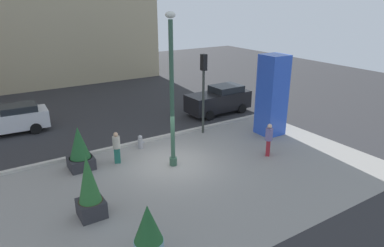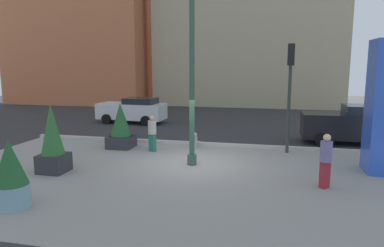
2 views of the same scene
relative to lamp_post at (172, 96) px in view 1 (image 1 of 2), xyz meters
The scene contains 14 objects.
ground_plane 5.42m from the lamp_post, 89.01° to the left, with size 60.00×60.00×0.00m, color #2D2D30.
plaza_pavement 3.89m from the lamp_post, 87.72° to the right, with size 18.00×10.00×0.02m, color gray.
curb_strip 4.72m from the lamp_post, 88.75° to the left, with size 18.00×0.24×0.16m, color #B7B2A8.
lamp_post is the anchor object (origin of this frame).
art_pillar_blue 7.00m from the lamp_post, ahead, with size 1.33×1.33×4.65m, color blue.
potted_plant_curbside 5.51m from the lamp_post, 156.11° to the right, with size 0.93×0.93×2.45m.
potted_plant_near_left 6.83m from the lamp_post, 126.23° to the right, with size 0.92×0.92×1.87m.
potted_plant_by_pillar 4.98m from the lamp_post, 151.87° to the left, with size 1.11×1.11×2.08m.
fire_hydrant 4.11m from the lamp_post, 100.29° to the left, with size 0.36×0.26×0.75m.
traffic_light_far_side 4.57m from the lamp_post, 37.66° to the left, with size 0.28×0.42×4.65m.
car_passing_lane 8.96m from the lamp_post, 38.69° to the left, with size 4.57×2.12×1.88m.
car_curb_east 11.04m from the lamp_post, 124.20° to the left, with size 4.48×2.09×1.66m.
pedestrian_on_sidewalk 3.74m from the lamp_post, 142.57° to the left, with size 0.48×0.48×1.60m.
pedestrian_by_curb 5.47m from the lamp_post, 19.64° to the right, with size 0.51×0.51×1.72m.
Camera 1 is at (-7.40, -13.38, 7.56)m, focal length 32.57 mm.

